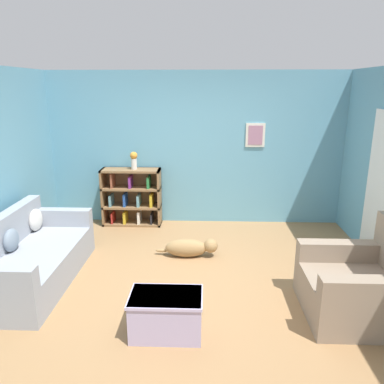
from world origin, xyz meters
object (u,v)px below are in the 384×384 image
(dog, at_px, (190,247))
(couch, at_px, (29,259))
(recliner_chair, at_px, (364,286))
(bookshelf, at_px, (132,197))
(vase, at_px, (134,159))
(coffee_table, at_px, (166,313))

(dog, bearing_deg, couch, -158.56)
(couch, relative_size, recliner_chair, 1.85)
(couch, xyz_separation_m, recliner_chair, (3.83, -0.56, 0.04))
(bookshelf, relative_size, recliner_chair, 0.95)
(recliner_chair, bearing_deg, vase, 137.85)
(couch, height_order, dog, couch)
(recliner_chair, height_order, vase, vase)
(recliner_chair, bearing_deg, couch, 171.69)
(couch, relative_size, dog, 2.19)
(dog, bearing_deg, coffee_table, -95.33)
(coffee_table, xyz_separation_m, dog, (0.16, 1.73, -0.08))
(recliner_chair, relative_size, coffee_table, 1.50)
(recliner_chair, bearing_deg, dog, 144.72)
(couch, distance_m, dog, 2.10)
(bookshelf, bearing_deg, recliner_chair, -41.79)
(bookshelf, bearing_deg, vase, -20.47)
(couch, distance_m, bookshelf, 2.26)
(coffee_table, xyz_separation_m, vase, (-0.84, 3.01, 0.93))
(coffee_table, relative_size, dog, 0.79)
(recliner_chair, bearing_deg, bookshelf, 138.21)
(recliner_chair, xyz_separation_m, vase, (-2.88, 2.60, 0.82))
(bookshelf, xyz_separation_m, coffee_table, (0.90, -3.03, -0.26))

